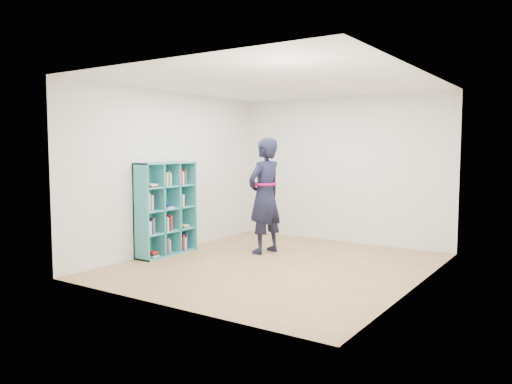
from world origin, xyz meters
The scene contains 9 objects.
floor centered at (0.00, 0.00, 0.00)m, with size 4.50×4.50×0.00m, color olive.
ceiling centered at (0.00, 0.00, 2.60)m, with size 4.50×4.50×0.00m, color white.
wall_left centered at (-2.00, 0.00, 1.30)m, with size 0.02×4.50×2.60m, color white.
wall_right centered at (2.00, 0.00, 1.30)m, with size 0.02×4.50×2.60m, color white.
wall_back centered at (0.00, 2.25, 1.30)m, with size 4.00×0.02×2.60m, color white.
wall_front centered at (0.00, -2.25, 1.30)m, with size 4.00×0.02×2.60m, color white.
bookshelf centered at (-1.86, -0.34, 0.71)m, with size 0.32×1.10×1.46m.
person centered at (-0.61, 0.64, 0.93)m, with size 0.54×0.74×1.85m.
smartphone centered at (-0.73, 0.73, 1.05)m, with size 0.03×0.10×0.13m.
Camera 1 is at (3.69, -6.04, 1.68)m, focal length 35.00 mm.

